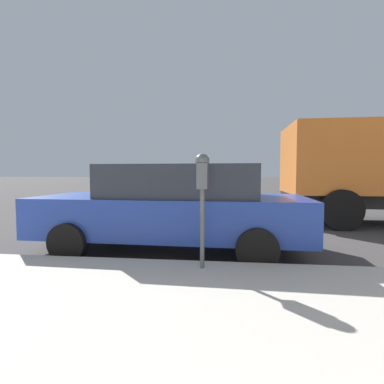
# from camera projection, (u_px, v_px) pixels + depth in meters

# --- Properties ---
(ground_plane) EXTENTS (220.00, 220.00, 0.00)m
(ground_plane) POSITION_uv_depth(u_px,v_px,m) (192.00, 239.00, 6.59)
(ground_plane) COLOR #3D3A3A
(parking_meter) EXTENTS (0.21, 0.19, 1.53)m
(parking_meter) POSITION_uv_depth(u_px,v_px,m) (202.00, 181.00, 3.95)
(parking_meter) COLOR #4C5156
(parking_meter) RESTS_ON sidewalk
(car_blue) EXTENTS (2.24, 4.92, 1.59)m
(car_blue) POSITION_uv_depth(u_px,v_px,m) (174.00, 206.00, 5.54)
(car_blue) COLOR navy
(car_blue) RESTS_ON ground_plane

